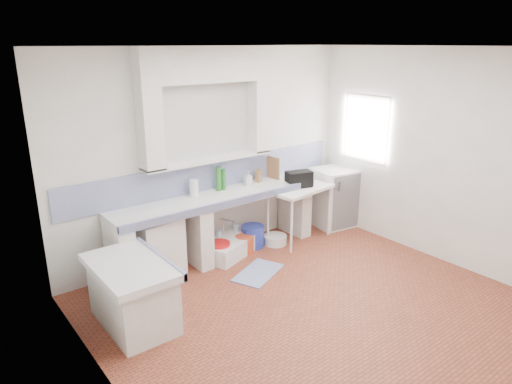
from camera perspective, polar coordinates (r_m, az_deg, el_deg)
floor at (r=5.42m, az=6.70°, el=-13.76°), size 4.50×4.50×0.00m
ceiling at (r=4.62m, az=8.00°, el=17.31°), size 4.50×4.50×0.00m
wall_back at (r=6.35m, az=-5.57°, el=4.77°), size 4.50×0.00×4.50m
wall_left at (r=3.69m, az=-18.44°, el=-5.95°), size 0.00×4.50×4.50m
wall_right at (r=6.58m, az=21.35°, el=4.08°), size 0.00×4.50×4.50m
alcove_mass at (r=6.03m, az=-6.08°, el=15.35°), size 1.90×0.25×0.45m
window_frame at (r=7.35m, az=14.24°, el=7.69°), size 0.35×0.86×1.06m
lace_valance at (r=7.18m, az=13.75°, el=10.57°), size 0.01×0.84×0.24m
counter_slab at (r=6.20m, az=-4.70°, el=-0.71°), size 3.00×0.60×0.08m
counter_lip at (r=5.98m, az=-3.23°, el=-1.39°), size 3.00×0.04×0.10m
counter_pier_left at (r=5.79m, az=-16.34°, el=-7.65°), size 0.20×0.55×0.82m
counter_pier_mid at (r=6.19m, az=-7.31°, el=-5.29°), size 0.20×0.55×0.82m
counter_pier_right at (r=7.17m, az=4.77°, el=-1.92°), size 0.20×0.55×0.82m
peninsula_top at (r=4.94m, az=-15.21°, el=-8.90°), size 0.70×1.10×0.08m
peninsula_base at (r=5.10m, az=-14.88°, el=-12.42°), size 0.60×1.00×0.62m
peninsula_lip at (r=5.06m, az=-11.75°, el=-7.98°), size 0.04×1.10×0.10m
backsplash at (r=6.41m, az=-5.41°, el=2.14°), size 4.27×0.03×0.40m
stove at (r=5.98m, az=-12.16°, el=-6.65°), size 0.59×0.58×0.78m
sink at (r=6.54m, az=-3.17°, el=-6.76°), size 0.99×0.75×0.21m
side_table at (r=6.93m, az=5.35°, el=-2.64°), size 1.05×0.67×0.04m
fridge at (r=7.55m, az=9.45°, el=-0.64°), size 0.69×0.69×0.93m
bucket_red at (r=6.33m, az=-4.52°, el=-7.38°), size 0.37×0.37×0.28m
bucket_orange at (r=6.58m, az=-1.41°, el=-6.44°), size 0.29×0.29×0.24m
bucket_blue at (r=6.75m, az=-0.43°, el=-5.45°), size 0.41×0.41×0.31m
basin_white at (r=6.87m, az=2.38°, el=-5.87°), size 0.44×0.44×0.13m
water_bottle_a at (r=6.59m, az=-4.56°, el=-6.04°), size 0.10×0.10×0.33m
water_bottle_b at (r=6.77m, az=-2.49°, el=-5.32°), size 0.11×0.11×0.33m
black_bag at (r=6.79m, az=5.29°, el=1.59°), size 0.41×0.30×0.23m
green_bottle_a at (r=6.32m, az=-4.63°, el=1.61°), size 0.09×0.09×0.33m
green_bottle_b at (r=6.37m, az=-4.02°, el=1.53°), size 0.08×0.08×0.28m
knife_block at (r=6.73m, az=0.27°, el=2.00°), size 0.11×0.10×0.18m
cutting_board at (r=6.88m, az=2.12°, el=3.00°), size 0.05×0.24×0.33m
paper_towel at (r=6.14m, az=-7.66°, el=0.52°), size 0.13×0.13×0.23m
soap_bottle at (r=6.58m, az=-0.99°, el=1.75°), size 0.11×0.11×0.21m
rug at (r=6.06m, az=0.26°, el=-9.90°), size 0.82×0.67×0.01m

